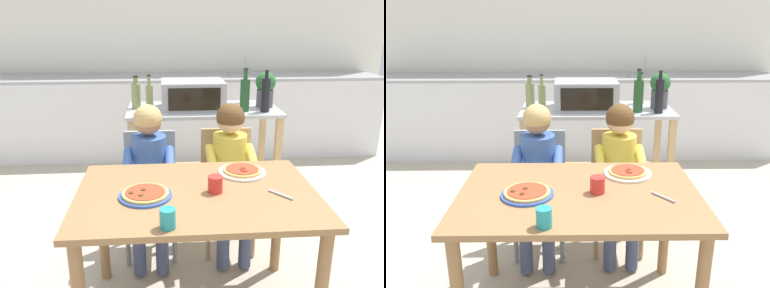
% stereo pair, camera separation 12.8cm
% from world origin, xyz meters
% --- Properties ---
extents(ground_plane, '(11.96, 11.96, 0.00)m').
position_xyz_m(ground_plane, '(0.00, 1.20, 0.00)').
color(ground_plane, '#B7AD99').
extents(back_wall_tiled, '(5.14, 0.14, 2.70)m').
position_xyz_m(back_wall_tiled, '(-0.00, 3.05, 1.35)').
color(back_wall_tiled, white).
rests_on(back_wall_tiled, ground).
extents(kitchen_counter, '(4.63, 0.60, 1.11)m').
position_xyz_m(kitchen_counter, '(0.00, 2.64, 0.45)').
color(kitchen_counter, silver).
rests_on(kitchen_counter, ground).
extents(kitchen_island_cart, '(1.18, 0.56, 0.86)m').
position_xyz_m(kitchen_island_cart, '(0.16, 1.24, 0.58)').
color(kitchen_island_cart, '#B7BABF').
rests_on(kitchen_island_cart, ground).
extents(toaster_oven, '(0.48, 0.36, 0.22)m').
position_xyz_m(toaster_oven, '(0.08, 1.23, 0.97)').
color(toaster_oven, '#999BA0').
rests_on(toaster_oven, kitchen_island_cart).
extents(bottle_squat_spirits, '(0.07, 0.07, 0.31)m').
position_xyz_m(bottle_squat_spirits, '(0.61, 1.08, 0.99)').
color(bottle_squat_spirits, black).
rests_on(bottle_squat_spirits, kitchen_island_cart).
extents(bottle_brown_beer, '(0.07, 0.07, 0.26)m').
position_xyz_m(bottle_brown_beer, '(-0.36, 1.27, 0.96)').
color(bottle_brown_beer, olive).
rests_on(bottle_brown_beer, kitchen_island_cart).
extents(bottle_tall_green_wine, '(0.05, 0.05, 0.30)m').
position_xyz_m(bottle_tall_green_wine, '(-0.25, 1.04, 0.98)').
color(bottle_tall_green_wine, olive).
rests_on(bottle_tall_green_wine, kitchen_island_cart).
extents(bottle_clear_vinegar, '(0.07, 0.07, 0.33)m').
position_xyz_m(bottle_clear_vinegar, '(0.46, 1.11, 0.99)').
color(bottle_clear_vinegar, '#1E4723').
rests_on(bottle_clear_vinegar, kitchen_island_cart).
extents(bottle_dark_olive_oil, '(0.06, 0.06, 0.26)m').
position_xyz_m(bottle_dark_olive_oil, '(0.53, 1.42, 0.96)').
color(bottle_dark_olive_oil, olive).
rests_on(bottle_dark_olive_oil, kitchen_island_cart).
extents(potted_herb_plant, '(0.16, 0.16, 0.28)m').
position_xyz_m(potted_herb_plant, '(0.65, 1.24, 1.01)').
color(potted_herb_plant, '#4C4C51').
rests_on(potted_herb_plant, kitchen_island_cart).
extents(dining_table, '(1.19, 0.80, 0.72)m').
position_xyz_m(dining_table, '(0.00, 0.00, 0.61)').
color(dining_table, olive).
rests_on(dining_table, ground).
extents(dining_chair_left, '(0.36, 0.36, 0.81)m').
position_xyz_m(dining_chair_left, '(-0.25, 0.66, 0.48)').
color(dining_chair_left, gray).
rests_on(dining_chair_left, ground).
extents(dining_chair_right, '(0.36, 0.36, 0.81)m').
position_xyz_m(dining_chair_right, '(0.27, 0.69, 0.48)').
color(dining_chair_right, tan).
rests_on(dining_chair_right, ground).
extents(child_in_blue_striped_shirt, '(0.32, 0.42, 1.01)m').
position_xyz_m(child_in_blue_striped_shirt, '(-0.25, 0.54, 0.65)').
color(child_in_blue_striped_shirt, '#424C6B').
rests_on(child_in_blue_striped_shirt, ground).
extents(child_in_yellow_shirt, '(0.32, 0.42, 1.01)m').
position_xyz_m(child_in_yellow_shirt, '(0.27, 0.57, 0.65)').
color(child_in_yellow_shirt, '#424C6B').
rests_on(child_in_yellow_shirt, ground).
extents(pizza_plate_blue_rimmed, '(0.25, 0.25, 0.03)m').
position_xyz_m(pizza_plate_blue_rimmed, '(-0.25, -0.04, 0.74)').
color(pizza_plate_blue_rimmed, '#3356B7').
rests_on(pizza_plate_blue_rimmed, dining_table).
extents(pizza_plate_cream, '(0.26, 0.26, 0.03)m').
position_xyz_m(pizza_plate_cream, '(0.27, 0.22, 0.74)').
color(pizza_plate_cream, beige).
rests_on(pizza_plate_cream, dining_table).
extents(drinking_cup_red, '(0.07, 0.07, 0.08)m').
position_xyz_m(drinking_cup_red, '(0.09, -0.01, 0.77)').
color(drinking_cup_red, red).
rests_on(drinking_cup_red, dining_table).
extents(drinking_cup_teal, '(0.07, 0.07, 0.09)m').
position_xyz_m(drinking_cup_teal, '(-0.15, -0.33, 0.77)').
color(drinking_cup_teal, teal).
rests_on(drinking_cup_teal, dining_table).
extents(serving_spoon, '(0.10, 0.12, 0.01)m').
position_xyz_m(serving_spoon, '(0.40, -0.08, 0.73)').
color(serving_spoon, '#B7BABF').
rests_on(serving_spoon, dining_table).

